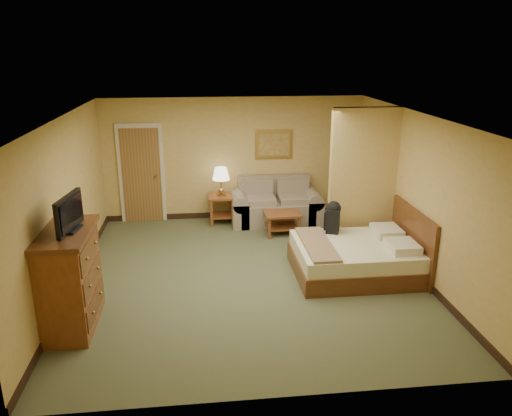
{
  "coord_description": "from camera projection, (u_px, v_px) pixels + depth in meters",
  "views": [
    {
      "loc": [
        -0.71,
        -7.4,
        3.59
      ],
      "look_at": [
        0.2,
        0.6,
        0.97
      ],
      "focal_mm": 35.0,
      "sensor_mm": 36.0,
      "label": 1
    }
  ],
  "objects": [
    {
      "name": "baseboard",
      "position": [
        235.0,
        214.0,
        10.98
      ],
      "size": [
        5.5,
        0.02,
        0.12
      ],
      "primitive_type": "cube",
      "color": "black",
      "rests_on": "floor"
    },
    {
      "name": "tv",
      "position": [
        69.0,
        214.0,
        6.26
      ],
      "size": [
        0.24,
        0.76,
        0.46
      ],
      "rotation": [
        0.0,
        0.0,
        -0.15
      ],
      "color": "black",
      "rests_on": "dresser"
    },
    {
      "name": "dresser",
      "position": [
        69.0,
        279.0,
        6.53
      ],
      "size": [
        0.67,
        1.27,
        1.36
      ],
      "color": "brown",
      "rests_on": "floor"
    },
    {
      "name": "left_wall",
      "position": [
        66.0,
        206.0,
        7.48
      ],
      "size": [
        0.02,
        6.0,
        2.6
      ],
      "primitive_type": "cube",
      "color": "tan",
      "rests_on": "floor"
    },
    {
      "name": "coffee_table",
      "position": [
        281.0,
        217.0,
        9.98
      ],
      "size": [
        0.72,
        0.72,
        0.45
      ],
      "rotation": [
        0.0,
        0.0,
        0.04
      ],
      "color": "brown",
      "rests_on": "floor"
    },
    {
      "name": "floor",
      "position": [
        248.0,
        276.0,
        8.18
      ],
      "size": [
        6.0,
        6.0,
        0.0
      ],
      "primitive_type": "plane",
      "color": "#505738",
      "rests_on": "ground"
    },
    {
      "name": "table_lamp",
      "position": [
        221.0,
        174.0,
        10.32
      ],
      "size": [
        0.36,
        0.36,
        0.59
      ],
      "color": "#AB803E",
      "rests_on": "side_table"
    },
    {
      "name": "right_wall",
      "position": [
        416.0,
        195.0,
        8.07
      ],
      "size": [
        0.02,
        6.0,
        2.6
      ],
      "primitive_type": "cube",
      "color": "tan",
      "rests_on": "floor"
    },
    {
      "name": "ceiling",
      "position": [
        247.0,
        116.0,
        7.37
      ],
      "size": [
        6.0,
        6.0,
        0.0
      ],
      "primitive_type": "plane",
      "rotation": [
        3.14,
        0.0,
        0.0
      ],
      "color": "white",
      "rests_on": "back_wall"
    },
    {
      "name": "back_wall",
      "position": [
        234.0,
        159.0,
        10.61
      ],
      "size": [
        5.5,
        0.02,
        2.6
      ],
      "primitive_type": "cube",
      "color": "tan",
      "rests_on": "floor"
    },
    {
      "name": "backpack",
      "position": [
        333.0,
        216.0,
        8.55
      ],
      "size": [
        0.31,
        0.37,
        0.55
      ],
      "rotation": [
        0.0,
        0.0,
        -0.36
      ],
      "color": "black",
      "rests_on": "bed"
    },
    {
      "name": "loveseat",
      "position": [
        276.0,
        208.0,
        10.61
      ],
      "size": [
        1.89,
        0.88,
        0.95
      ],
      "color": "gray",
      "rests_on": "floor"
    },
    {
      "name": "partition",
      "position": [
        363.0,
        181.0,
        8.88
      ],
      "size": [
        1.2,
        0.15,
        2.6
      ],
      "primitive_type": "cube",
      "color": "tan",
      "rests_on": "floor"
    },
    {
      "name": "wall_picture",
      "position": [
        274.0,
        144.0,
        10.58
      ],
      "size": [
        0.79,
        0.04,
        0.62
      ],
      "color": "#B78E3F",
      "rests_on": "back_wall"
    },
    {
      "name": "door",
      "position": [
        142.0,
        174.0,
        10.45
      ],
      "size": [
        0.94,
        0.16,
        2.1
      ],
      "color": "beige",
      "rests_on": "floor"
    },
    {
      "name": "bed",
      "position": [
        359.0,
        257.0,
        8.19
      ],
      "size": [
        1.97,
        1.67,
        1.08
      ],
      "color": "#522A13",
      "rests_on": "floor"
    },
    {
      "name": "side_table",
      "position": [
        222.0,
        205.0,
        10.53
      ],
      "size": [
        0.55,
        0.55,
        0.6
      ],
      "color": "brown",
      "rests_on": "floor"
    }
  ]
}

